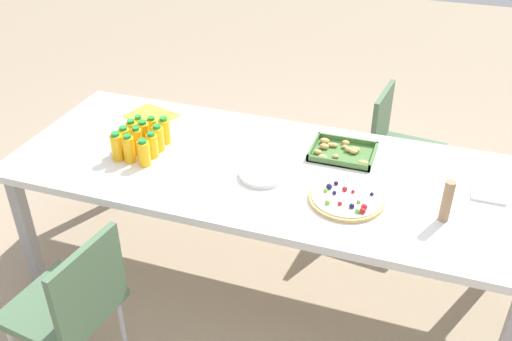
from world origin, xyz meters
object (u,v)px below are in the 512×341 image
at_px(juice_bottle_10, 152,129).
at_px(paper_folder, 152,116).
at_px(juice_bottle_5, 152,145).
at_px(juice_bottle_9, 140,128).
at_px(chair_far_right, 398,144).
at_px(juice_bottle_6, 132,133).
at_px(plate_stack, 262,175).
at_px(juice_bottle_0, 117,147).
at_px(juice_bottle_8, 158,138).
at_px(cardboard_tube, 447,201).
at_px(juice_bottle_2, 144,153).
at_px(party_table, 266,176).
at_px(juice_bottle_1, 129,149).
at_px(juice_bottle_11, 165,131).
at_px(chair_near_left, 73,303).
at_px(juice_bottle_3, 125,140).
at_px(snack_tray, 342,152).
at_px(napkin_stack, 489,193).
at_px(fruit_pizza, 347,199).
at_px(juice_bottle_4, 137,141).
at_px(juice_bottle_7, 144,135).

height_order(juice_bottle_10, paper_folder, juice_bottle_10).
distance_m(juice_bottle_5, juice_bottle_9, 0.21).
bearing_deg(chair_far_right, juice_bottle_6, -48.09).
distance_m(juice_bottle_6, plate_stack, 0.73).
relative_size(juice_bottle_0, juice_bottle_9, 1.12).
distance_m(juice_bottle_9, paper_folder, 0.26).
bearing_deg(juice_bottle_6, juice_bottle_8, -1.60).
bearing_deg(juice_bottle_9, juice_bottle_8, -27.68).
bearing_deg(cardboard_tube, juice_bottle_6, 174.93).
bearing_deg(juice_bottle_2, chair_far_right, 43.50).
height_order(party_table, paper_folder, paper_folder).
bearing_deg(juice_bottle_10, juice_bottle_1, -91.20).
bearing_deg(plate_stack, juice_bottle_11, 165.62).
relative_size(chair_near_left, juice_bottle_3, 5.89).
bearing_deg(juice_bottle_6, juice_bottle_11, 27.11).
bearing_deg(juice_bottle_9, chair_far_right, 33.31).
relative_size(juice_bottle_3, snack_tray, 0.45).
xyz_separation_m(chair_near_left, paper_folder, (-0.23, 1.18, 0.26)).
bearing_deg(juice_bottle_1, juice_bottle_8, 60.58).
relative_size(chair_near_left, napkin_stack, 5.53).
xyz_separation_m(chair_far_right, fruit_pizza, (-0.13, -1.04, 0.27)).
height_order(plate_stack, napkin_stack, plate_stack).
distance_m(party_table, juice_bottle_6, 0.72).
bearing_deg(juice_bottle_4, juice_bottle_2, -45.66).
bearing_deg(snack_tray, chair_far_right, 70.39).
bearing_deg(juice_bottle_8, chair_far_right, 39.16).
height_order(juice_bottle_2, paper_folder, juice_bottle_2).
relative_size(juice_bottle_4, paper_folder, 0.58).
relative_size(juice_bottle_3, napkin_stack, 0.94).
distance_m(party_table, juice_bottle_8, 0.57).
distance_m(party_table, juice_bottle_0, 0.74).
height_order(party_table, juice_bottle_1, juice_bottle_1).
height_order(juice_bottle_2, snack_tray, juice_bottle_2).
bearing_deg(juice_bottle_1, juice_bottle_7, 89.51).
bearing_deg(napkin_stack, juice_bottle_6, -175.93).
xyz_separation_m(party_table, snack_tray, (0.32, 0.23, 0.07)).
bearing_deg(plate_stack, juice_bottle_2, -172.12).
xyz_separation_m(juice_bottle_1, juice_bottle_10, (0.00, 0.23, -0.01)).
height_order(napkin_stack, cardboard_tube, cardboard_tube).
bearing_deg(juice_bottle_10, juice_bottle_0, -107.04).
bearing_deg(juice_bottle_2, juice_bottle_11, 91.11).
relative_size(party_table, chair_far_right, 3.01).
bearing_deg(napkin_stack, juice_bottle_1, -170.69).
xyz_separation_m(juice_bottle_3, juice_bottle_9, (0.00, 0.15, -0.00)).
bearing_deg(juice_bottle_9, fruit_pizza, -10.45).
bearing_deg(juice_bottle_6, juice_bottle_10, 48.54).
xyz_separation_m(juice_bottle_3, juice_bottle_5, (0.15, 0.00, -0.00)).
bearing_deg(plate_stack, snack_tray, 46.71).
bearing_deg(chair_far_right, juice_bottle_0, -43.87).
bearing_deg(plate_stack, juice_bottle_9, 168.45).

